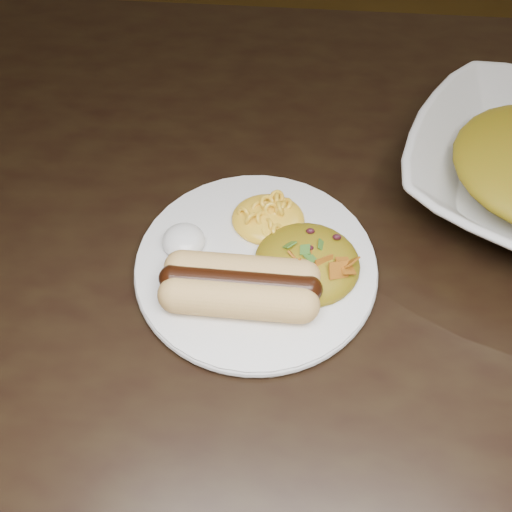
{
  "coord_description": "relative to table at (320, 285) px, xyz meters",
  "views": [
    {
      "loc": [
        -0.04,
        -0.41,
        1.26
      ],
      "look_at": [
        -0.07,
        -0.05,
        0.77
      ],
      "focal_mm": 42.0,
      "sensor_mm": 36.0,
      "label": 1
    }
  ],
  "objects": [
    {
      "name": "taco_salad",
      "position": [
        -0.02,
        -0.05,
        0.12
      ],
      "size": [
        0.11,
        0.1,
        0.05
      ],
      "rotation": [
        0.0,
        0.0,
        -0.31
      ],
      "color": "#9D500A",
      "rests_on": "plate"
    },
    {
      "name": "hotdog",
      "position": [
        -0.09,
        -0.09,
        0.12
      ],
      "size": [
        0.13,
        0.07,
        0.04
      ],
      "rotation": [
        0.0,
        0.0,
        -0.02
      ],
      "color": "#FEC177",
      "rests_on": "plate"
    },
    {
      "name": "mac_and_cheese",
      "position": [
        -0.07,
        0.01,
        0.12
      ],
      "size": [
        0.09,
        0.09,
        0.03
      ],
      "primitive_type": "ellipsoid",
      "rotation": [
        0.0,
        0.0,
        -0.2
      ],
      "color": "yellow",
      "rests_on": "plate"
    },
    {
      "name": "plate",
      "position": [
        -0.07,
        -0.05,
        0.1
      ],
      "size": [
        0.27,
        0.27,
        0.01
      ],
      "primitive_type": "cylinder",
      "rotation": [
        0.0,
        0.0,
        -0.09
      ],
      "color": "white",
      "rests_on": "table"
    },
    {
      "name": "fork",
      "position": [
        -0.12,
        -0.07,
        0.09
      ],
      "size": [
        0.06,
        0.12,
        0.0
      ],
      "primitive_type": "cube",
      "rotation": [
        0.0,
        0.0,
        0.35
      ],
      "color": "white",
      "rests_on": "table"
    },
    {
      "name": "table",
      "position": [
        0.0,
        0.0,
        0.0
      ],
      "size": [
        1.6,
        0.9,
        0.75
      ],
      "color": "black",
      "rests_on": "floor"
    },
    {
      "name": "sour_cream",
      "position": [
        -0.15,
        -0.03,
        0.12
      ],
      "size": [
        0.05,
        0.05,
        0.03
      ],
      "primitive_type": "ellipsoid",
      "rotation": [
        0.0,
        0.0,
        0.08
      ],
      "color": "white",
      "rests_on": "plate"
    },
    {
      "name": "floor",
      "position": [
        0.0,
        0.0,
        -0.66
      ],
      "size": [
        4.0,
        4.0,
        0.0
      ],
      "primitive_type": "plane",
      "color": "#503C15",
      "rests_on": "ground"
    }
  ]
}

